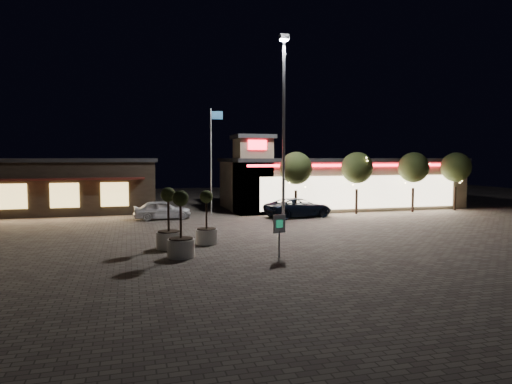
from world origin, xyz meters
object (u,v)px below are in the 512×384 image
object	(u,v)px
planter_mid	(181,237)
valet_sign	(279,227)
pickup_truck	(299,208)
white_sedan	(162,210)
planter_left	(169,230)

from	to	relation	value
planter_mid	valet_sign	world-z (taller)	planter_mid
pickup_truck	white_sedan	distance (m)	9.83
pickup_truck	planter_left	distance (m)	13.76
planter_left	pickup_truck	bearing A→B (deg)	42.48
planter_left	valet_sign	xyz separation A→B (m)	(4.49, -3.25, 0.41)
pickup_truck	white_sedan	bearing A→B (deg)	71.96
pickup_truck	white_sedan	world-z (taller)	pickup_truck
white_sedan	planter_left	world-z (taller)	planter_left
planter_left	white_sedan	bearing A→B (deg)	87.78
pickup_truck	valet_sign	bearing A→B (deg)	145.54
planter_mid	valet_sign	size ratio (longest dim) A/B	1.56
white_sedan	valet_sign	bearing A→B (deg)	-164.83
white_sedan	planter_left	distance (m)	10.65
planter_left	planter_mid	size ratio (longest dim) A/B	1.00
pickup_truck	valet_sign	size ratio (longest dim) A/B	2.68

